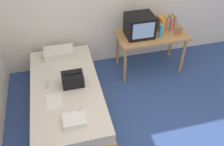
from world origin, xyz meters
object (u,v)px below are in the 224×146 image
tv (140,26)px  magazine (54,101)px  water_bottle (161,31)px  handbag (73,79)px  desk (151,39)px  pillow (59,53)px  bed (67,98)px  remote_silver (47,85)px  book_row (166,23)px  picture_frame (179,31)px  folded_towel (74,120)px  remote_dark (81,115)px

tv → magazine: tv is taller
water_bottle → handbag: (-1.51, -0.53, -0.26)m
tv → magazine: size_ratio=1.52×
desk → pillow: 1.55m
bed → pillow: bearing=91.3°
handbag → remote_silver: 0.39m
tv → remote_silver: bearing=-159.7°
desk → book_row: size_ratio=3.95×
bed → water_bottle: size_ratio=9.40×
bed → magazine: size_ratio=6.90×
book_row → magazine: 2.26m
desk → book_row: bearing=20.3°
book_row → pillow: (-1.83, 0.01, -0.30)m
tv → magazine: (-1.48, -0.93, -0.43)m
desk → magazine: size_ratio=4.00×
remote_silver → pillow: bearing=70.7°
pillow → magazine: 1.04m
picture_frame → folded_towel: size_ratio=0.45×
water_bottle → book_row: (0.18, 0.22, 0.01)m
magazine → remote_dark: size_ratio=1.86×
magazine → tv: bearing=32.1°
book_row → handbag: bearing=-156.1°
water_bottle → picture_frame: 0.31m
picture_frame → handbag: picture_frame is taller
tv → magazine: bearing=-147.9°
water_bottle → magazine: size_ratio=0.73×
magazine → folded_towel: folded_towel is taller
handbag → book_row: bearing=23.9°
desk → picture_frame: bearing=-17.3°
folded_towel → bed: bearing=93.8°
book_row → desk: bearing=-159.7°
bed → handbag: (0.12, 0.00, 0.34)m
water_bottle → handbag: water_bottle is taller
remote_silver → picture_frame: bearing=11.2°
bed → water_bottle: bearing=18.2°
picture_frame → remote_dark: (-1.81, -1.11, -0.30)m
tv → picture_frame: (0.64, -0.14, -0.12)m
desk → magazine: bearing=-151.8°
picture_frame → folded_towel: (-1.90, -1.19, -0.28)m
magazine → remote_dark: 0.45m
picture_frame → handbag: 1.91m
tv → remote_silver: (-1.56, -0.58, -0.42)m
water_bottle → book_row: bearing=50.8°
pillow → remote_dark: (0.15, -1.35, -0.05)m
pillow → handbag: bearing=-80.0°
pillow → remote_silver: size_ratio=3.31×
bed → remote_dark: remote_dark is taller
picture_frame → pillow: bearing=173.0°
picture_frame → pillow: size_ratio=0.27×
remote_dark → remote_silver: size_ratio=1.08×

